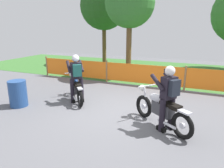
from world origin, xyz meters
The scene contains 10 objects.
ground centered at (0.00, 0.00, -0.01)m, with size 24.00×24.00×0.02m, color #5B5B60.
grass_verge centered at (0.00, 6.69, 0.01)m, with size 24.00×7.08×0.01m, color #386B2D.
barrier_fence centered at (0.00, 3.15, 0.54)m, with size 10.84×0.08×1.05m.
tree_leftmost centered at (-4.24, 8.13, 3.97)m, with size 3.28×3.28×5.62m.
tree_near_left centered at (-1.26, 4.83, 3.73)m, with size 2.53×2.53×5.03m.
motorcycle_lead centered at (-1.74, 0.32, 0.45)m, with size 1.42×1.48×0.92m.
motorcycle_trailing centered at (1.47, -0.57, 0.48)m, with size 1.76×1.36×1.00m.
rider_lead centered at (-1.59, 0.17, 0.95)m, with size 0.76×0.77×1.69m.
rider_trailing centered at (1.65, -0.71, 0.95)m, with size 0.78×0.73×1.69m.
oil_drum centered at (-3.21, -0.92, 0.44)m, with size 0.58×0.58×0.88m, color navy.
Camera 1 is at (2.28, -5.80, 2.60)m, focal length 33.45 mm.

